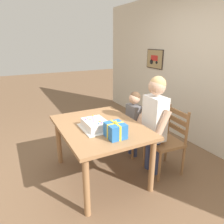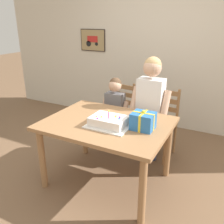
{
  "view_description": "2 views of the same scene",
  "coord_description": "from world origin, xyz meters",
  "views": [
    {
      "loc": [
        2.26,
        -1.0,
        1.77
      ],
      "look_at": [
        0.16,
        0.1,
        0.96
      ],
      "focal_mm": 33.42,
      "sensor_mm": 36.0,
      "label": 1
    },
    {
      "loc": [
        1.14,
        -2.09,
        1.77
      ],
      "look_at": [
        0.03,
        0.05,
        0.85
      ],
      "focal_mm": 39.11,
      "sensor_mm": 36.0,
      "label": 2
    }
  ],
  "objects": [
    {
      "name": "chair_right",
      "position": [
        0.32,
        0.87,
        0.47
      ],
      "size": [
        0.46,
        0.46,
        0.92
      ],
      "color": "#996B42",
      "rests_on": "ground"
    },
    {
      "name": "child_older",
      "position": [
        0.24,
        0.68,
        0.83
      ],
      "size": [
        0.49,
        0.28,
        1.36
      ],
      "color": "#38426B",
      "rests_on": "ground"
    },
    {
      "name": "chair_left",
      "position": [
        -0.31,
        0.87,
        0.47
      ],
      "size": [
        0.46,
        0.46,
        0.92
      ],
      "color": "#996B42",
      "rests_on": "ground"
    },
    {
      "name": "ground_plane",
      "position": [
        0.0,
        0.0,
        0.0
      ],
      "size": [
        20.0,
        20.0,
        0.0
      ],
      "primitive_type": "plane",
      "color": "brown"
    },
    {
      "name": "child_younger",
      "position": [
        -0.25,
        0.69,
        0.64
      ],
      "size": [
        0.38,
        0.22,
        1.05
      ],
      "color": "#38426B",
      "rests_on": "ground"
    },
    {
      "name": "birthday_cake",
      "position": [
        0.07,
        -0.09,
        0.79
      ],
      "size": [
        0.44,
        0.34,
        0.19
      ],
      "color": "white",
      "rests_on": "dining_table"
    },
    {
      "name": "dining_table",
      "position": [
        0.0,
        0.0,
        0.65
      ],
      "size": [
        1.31,
        0.99,
        0.74
      ],
      "color": "#9E7047",
      "rests_on": "ground"
    },
    {
      "name": "gift_box_red_large",
      "position": [
        0.4,
        0.01,
        0.83
      ],
      "size": [
        0.23,
        0.2,
        0.2
      ],
      "color": "#286BB7",
      "rests_on": "dining_table"
    },
    {
      "name": "back_wall",
      "position": [
        -0.0,
        1.91,
        1.3
      ],
      "size": [
        6.4,
        0.11,
        2.6
      ],
      "color": "beige",
      "rests_on": "ground"
    }
  ]
}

